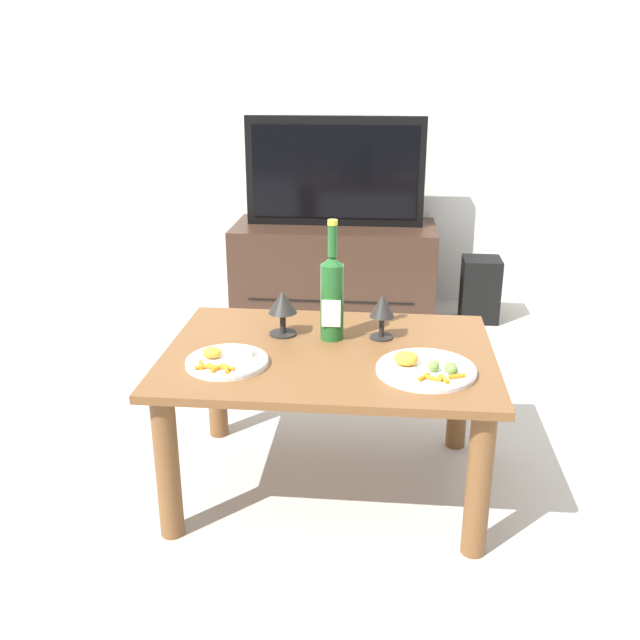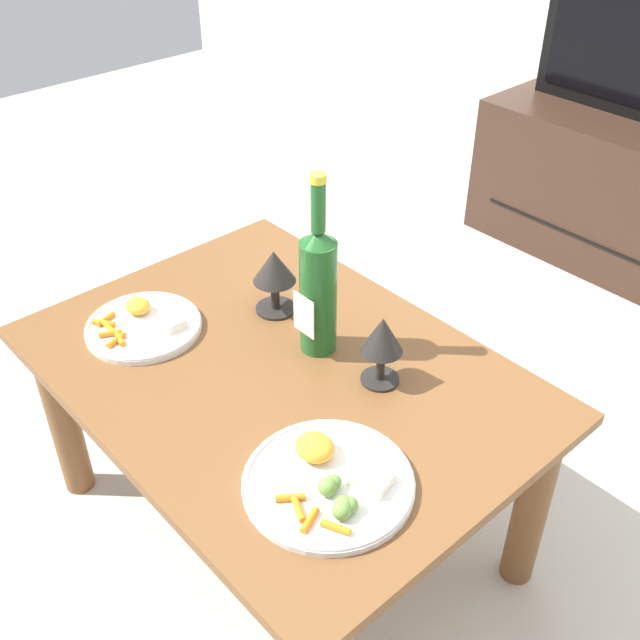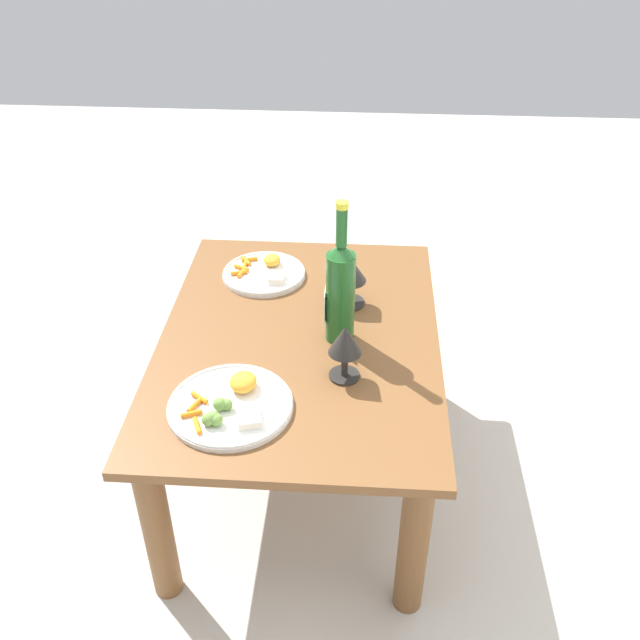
{
  "view_description": "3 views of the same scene",
  "coord_description": "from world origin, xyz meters",
  "px_view_note": "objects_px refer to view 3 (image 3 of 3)",
  "views": [
    {
      "loc": [
        0.16,
        -1.96,
        1.3
      ],
      "look_at": [
        -0.03,
        0.04,
        0.56
      ],
      "focal_mm": 39.13,
      "sensor_mm": 36.0,
      "label": 1
    },
    {
      "loc": [
        0.91,
        -0.71,
        1.44
      ],
      "look_at": [
        0.03,
        0.08,
        0.57
      ],
      "focal_mm": 42.6,
      "sensor_mm": 36.0,
      "label": 2
    },
    {
      "loc": [
        1.46,
        0.15,
        1.56
      ],
      "look_at": [
        0.02,
        0.05,
        0.54
      ],
      "focal_mm": 39.32,
      "sensor_mm": 36.0,
      "label": 3
    }
  ],
  "objects_px": {
    "dining_table": "(300,363)",
    "goblet_left": "(350,272)",
    "dinner_plate_left": "(264,273)",
    "wine_bottle": "(340,289)",
    "dinner_plate_right": "(231,404)",
    "goblet_right": "(345,343)"
  },
  "relations": [
    {
      "from": "dining_table",
      "to": "dinner_plate_left",
      "type": "distance_m",
      "value": 0.33
    },
    {
      "from": "goblet_left",
      "to": "dining_table",
      "type": "bearing_deg",
      "value": -37.43
    },
    {
      "from": "goblet_left",
      "to": "dinner_plate_left",
      "type": "bearing_deg",
      "value": -117.2
    },
    {
      "from": "goblet_left",
      "to": "goblet_right",
      "type": "bearing_deg",
      "value": -0.0
    },
    {
      "from": "dinner_plate_left",
      "to": "dinner_plate_right",
      "type": "bearing_deg",
      "value": 0.03
    },
    {
      "from": "dining_table",
      "to": "goblet_left",
      "type": "distance_m",
      "value": 0.28
    },
    {
      "from": "wine_bottle",
      "to": "dinner_plate_right",
      "type": "bearing_deg",
      "value": -38.92
    },
    {
      "from": "goblet_right",
      "to": "dinner_plate_right",
      "type": "height_order",
      "value": "goblet_right"
    },
    {
      "from": "dining_table",
      "to": "dinner_plate_right",
      "type": "bearing_deg",
      "value": -24.28
    },
    {
      "from": "wine_bottle",
      "to": "dinner_plate_right",
      "type": "xyz_separation_m",
      "value": [
        0.29,
        -0.23,
        -0.14
      ]
    },
    {
      "from": "wine_bottle",
      "to": "dinner_plate_left",
      "type": "relative_size",
      "value": 1.58
    },
    {
      "from": "wine_bottle",
      "to": "dining_table",
      "type": "bearing_deg",
      "value": -89.21
    },
    {
      "from": "goblet_left",
      "to": "dinner_plate_left",
      "type": "height_order",
      "value": "goblet_left"
    },
    {
      "from": "goblet_right",
      "to": "goblet_left",
      "type": "bearing_deg",
      "value": 180.0
    },
    {
      "from": "goblet_left",
      "to": "dinner_plate_left",
      "type": "relative_size",
      "value": 0.61
    },
    {
      "from": "wine_bottle",
      "to": "dinner_plate_right",
      "type": "distance_m",
      "value": 0.4
    },
    {
      "from": "dining_table",
      "to": "goblet_left",
      "type": "bearing_deg",
      "value": 142.57
    },
    {
      "from": "dining_table",
      "to": "goblet_right",
      "type": "xyz_separation_m",
      "value": [
        0.16,
        0.12,
        0.19
      ]
    },
    {
      "from": "goblet_right",
      "to": "dinner_plate_left",
      "type": "relative_size",
      "value": 0.61
    },
    {
      "from": "goblet_right",
      "to": "dinner_plate_left",
      "type": "distance_m",
      "value": 0.52
    },
    {
      "from": "dining_table",
      "to": "dinner_plate_right",
      "type": "height_order",
      "value": "dinner_plate_right"
    },
    {
      "from": "dining_table",
      "to": "dinner_plate_left",
      "type": "bearing_deg",
      "value": -155.83
    }
  ]
}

